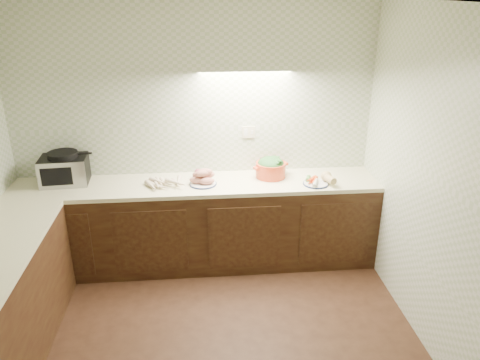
{
  "coord_description": "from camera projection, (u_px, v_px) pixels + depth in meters",
  "views": [
    {
      "loc": [
        0.05,
        -2.76,
        2.69
      ],
      "look_at": [
        0.41,
        1.25,
        1.02
      ],
      "focal_mm": 35.0,
      "sensor_mm": 36.0,
      "label": 1
    }
  ],
  "objects": [
    {
      "name": "room",
      "position": [
        193.0,
        169.0,
        2.94
      ],
      "size": [
        3.6,
        3.6,
        2.6
      ],
      "color": "black",
      "rests_on": "ground"
    },
    {
      "name": "parsnip_pile",
      "position": [
        160.0,
        184.0,
        4.5
      ],
      "size": [
        0.38,
        0.36,
        0.07
      ],
      "color": "beige",
      "rests_on": "counter"
    },
    {
      "name": "dutch_oven",
      "position": [
        271.0,
        167.0,
        4.71
      ],
      "size": [
        0.39,
        0.39,
        0.21
      ],
      "rotation": [
        0.0,
        0.0,
        0.35
      ],
      "color": "#C73F1F",
      "rests_on": "counter"
    },
    {
      "name": "counter",
      "position": [
        118.0,
        272.0,
        3.96
      ],
      "size": [
        3.6,
        3.6,
        0.9
      ],
      "color": "black",
      "rests_on": "ground"
    },
    {
      "name": "toaster_oven",
      "position": [
        64.0,
        169.0,
        4.55
      ],
      "size": [
        0.46,
        0.37,
        0.31
      ],
      "rotation": [
        0.0,
        0.0,
        0.07
      ],
      "color": "black",
      "rests_on": "counter"
    },
    {
      "name": "veg_plate",
      "position": [
        320.0,
        179.0,
        4.57
      ],
      "size": [
        0.31,
        0.29,
        0.12
      ],
      "rotation": [
        0.0,
        0.0,
        0.17
      ],
      "color": "#131D44",
      "rests_on": "counter"
    },
    {
      "name": "onion_bowl",
      "position": [
        199.0,
        175.0,
        4.7
      ],
      "size": [
        0.14,
        0.14,
        0.1
      ],
      "color": "black",
      "rests_on": "counter"
    },
    {
      "name": "sweet_potato_plate",
      "position": [
        203.0,
        178.0,
        4.55
      ],
      "size": [
        0.27,
        0.27,
        0.16
      ],
      "rotation": [
        0.0,
        0.0,
        -0.24
      ],
      "color": "#131D44",
      "rests_on": "counter"
    }
  ]
}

